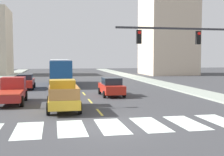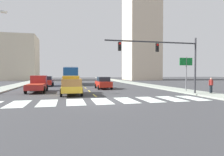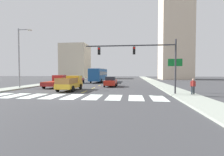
{
  "view_description": "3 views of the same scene",
  "coord_description": "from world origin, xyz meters",
  "px_view_note": "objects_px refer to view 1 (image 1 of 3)",
  "views": [
    {
      "loc": [
        -2.96,
        -14.75,
        3.6
      ],
      "look_at": [
        1.84,
        8.94,
        1.89
      ],
      "focal_mm": 46.79,
      "sensor_mm": 36.0,
      "label": 1
    },
    {
      "loc": [
        -2.77,
        -15.54,
        2.32
      ],
      "look_at": [
        2.91,
        8.67,
        1.64
      ],
      "focal_mm": 31.09,
      "sensor_mm": 36.0,
      "label": 2
    },
    {
      "loc": [
        5.86,
        -15.81,
        2.47
      ],
      "look_at": [
        2.1,
        15.78,
        1.33
      ],
      "focal_mm": 26.3,
      "sensor_mm": 36.0,
      "label": 3
    }
  ],
  "objects_px": {
    "pickup_dark": "(12,91)",
    "pickup_stakebed": "(63,96)",
    "sedan_far": "(25,82)",
    "sedan_near_right": "(111,87)",
    "traffic_signal_gantry": "(215,48)",
    "city_bus": "(60,70)"
  },
  "relations": [
    {
      "from": "sedan_near_right",
      "to": "pickup_dark",
      "type": "bearing_deg",
      "value": -161.26
    },
    {
      "from": "sedan_far",
      "to": "pickup_stakebed",
      "type": "bearing_deg",
      "value": -75.2
    },
    {
      "from": "pickup_dark",
      "to": "pickup_stakebed",
      "type": "bearing_deg",
      "value": -46.62
    },
    {
      "from": "pickup_dark",
      "to": "city_bus",
      "type": "bearing_deg",
      "value": 70.65
    },
    {
      "from": "city_bus",
      "to": "sedan_far",
      "type": "bearing_deg",
      "value": -134.51
    },
    {
      "from": "pickup_stakebed",
      "to": "pickup_dark",
      "type": "distance_m",
      "value": 5.36
    },
    {
      "from": "sedan_far",
      "to": "pickup_dark",
      "type": "bearing_deg",
      "value": -91.13
    },
    {
      "from": "pickup_stakebed",
      "to": "sedan_near_right",
      "type": "distance_m",
      "value": 7.79
    },
    {
      "from": "city_bus",
      "to": "pickup_stakebed",
      "type": "bearing_deg",
      "value": -90.24
    },
    {
      "from": "city_bus",
      "to": "sedan_near_right",
      "type": "distance_m",
      "value": 12.48
    },
    {
      "from": "pickup_dark",
      "to": "city_bus",
      "type": "height_order",
      "value": "city_bus"
    },
    {
      "from": "city_bus",
      "to": "traffic_signal_gantry",
      "type": "height_order",
      "value": "traffic_signal_gantry"
    },
    {
      "from": "pickup_stakebed",
      "to": "sedan_far",
      "type": "relative_size",
      "value": 1.18
    },
    {
      "from": "pickup_stakebed",
      "to": "sedan_far",
      "type": "bearing_deg",
      "value": 106.24
    },
    {
      "from": "city_bus",
      "to": "sedan_far",
      "type": "distance_m",
      "value": 5.72
    },
    {
      "from": "sedan_far",
      "to": "traffic_signal_gantry",
      "type": "distance_m",
      "value": 21.9
    },
    {
      "from": "pickup_stakebed",
      "to": "sedan_near_right",
      "type": "bearing_deg",
      "value": 54.18
    },
    {
      "from": "sedan_far",
      "to": "sedan_near_right",
      "type": "bearing_deg",
      "value": -42.51
    },
    {
      "from": "pickup_dark",
      "to": "traffic_signal_gantry",
      "type": "xyz_separation_m",
      "value": [
        13.54,
        -6.82,
        3.31
      ]
    },
    {
      "from": "pickup_stakebed",
      "to": "traffic_signal_gantry",
      "type": "xyz_separation_m",
      "value": [
        9.65,
        -3.13,
        3.3
      ]
    },
    {
      "from": "sedan_near_right",
      "to": "traffic_signal_gantry",
      "type": "xyz_separation_m",
      "value": [
        4.97,
        -9.36,
        3.38
      ]
    },
    {
      "from": "pickup_stakebed",
      "to": "traffic_signal_gantry",
      "type": "distance_m",
      "value": 10.67
    }
  ]
}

